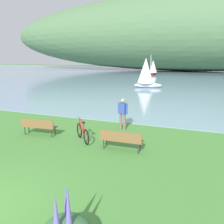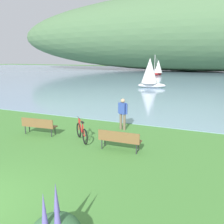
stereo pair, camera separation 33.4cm
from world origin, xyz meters
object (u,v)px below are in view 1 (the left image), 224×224
(sailboat_mid_bay, at_px, (153,67))
(person_at_shoreline, at_px, (123,112))
(sailboat_nearest_to_shore, at_px, (146,72))
(bicycle_leaning_near_bench, at_px, (83,133))
(park_bench_near_camera, at_px, (121,139))
(park_bench_further_along, at_px, (39,125))

(sailboat_mid_bay, bearing_deg, person_at_shoreline, -81.00)
(person_at_shoreline, distance_m, sailboat_nearest_to_shore, 18.04)
(person_at_shoreline, bearing_deg, bicycle_leaning_near_bench, -116.87)
(bicycle_leaning_near_bench, height_order, sailboat_mid_bay, sailboat_mid_bay)
(park_bench_near_camera, height_order, sailboat_mid_bay, sailboat_mid_bay)
(park_bench_further_along, xyz_separation_m, sailboat_nearest_to_shore, (0.78, 20.24, 1.43))
(park_bench_near_camera, height_order, person_at_shoreline, person_at_shoreline)
(bicycle_leaning_near_bench, xyz_separation_m, person_at_shoreline, (1.19, 2.35, 0.58))
(park_bench_further_along, xyz_separation_m, person_at_shoreline, (3.61, 2.45, 0.46))
(park_bench_near_camera, xyz_separation_m, sailboat_mid_bay, (-7.09, 42.00, 1.14))
(sailboat_nearest_to_shore, relative_size, sailboat_mid_bay, 1.18)
(sailboat_mid_bay, bearing_deg, bicycle_leaning_near_bench, -83.12)
(park_bench_near_camera, distance_m, park_bench_further_along, 4.51)
(park_bench_near_camera, xyz_separation_m, park_bench_further_along, (-4.50, 0.37, 0.00))
(bicycle_leaning_near_bench, bearing_deg, park_bench_near_camera, -12.64)
(park_bench_near_camera, distance_m, person_at_shoreline, 2.99)
(park_bench_near_camera, relative_size, bicycle_leaning_near_bench, 1.39)
(park_bench_near_camera, relative_size, person_at_shoreline, 1.06)
(bicycle_leaning_near_bench, distance_m, person_at_shoreline, 2.70)
(park_bench_further_along, distance_m, bicycle_leaning_near_bench, 2.43)
(sailboat_nearest_to_shore, height_order, sailboat_mid_bay, sailboat_nearest_to_shore)
(sailboat_nearest_to_shore, bearing_deg, park_bench_further_along, -92.20)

